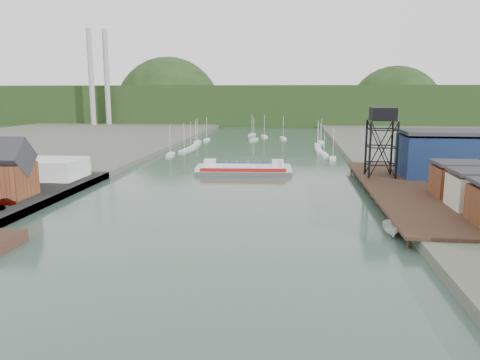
% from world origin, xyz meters
% --- Properties ---
extents(ground, '(600.00, 600.00, 0.00)m').
position_xyz_m(ground, '(0.00, 0.00, 0.00)').
color(ground, '#2F493F').
rests_on(ground, ground).
extents(east_pier, '(14.00, 70.00, 2.45)m').
position_xyz_m(east_pier, '(37.00, 45.00, 1.90)').
color(east_pier, black).
rests_on(east_pier, ground).
extents(white_shed, '(18.00, 12.00, 4.50)m').
position_xyz_m(white_shed, '(-44.00, 50.00, 3.85)').
color(white_shed, silver).
rests_on(white_shed, west_quay).
extents(lift_tower, '(6.50, 6.50, 16.00)m').
position_xyz_m(lift_tower, '(35.00, 58.00, 15.65)').
color(lift_tower, black).
rests_on(lift_tower, east_pier).
extents(blue_shed, '(20.50, 14.50, 11.30)m').
position_xyz_m(blue_shed, '(50.00, 60.00, 7.06)').
color(blue_shed, '#0C1435').
rests_on(blue_shed, east_land).
extents(marina_sailboats, '(57.71, 92.65, 0.90)m').
position_xyz_m(marina_sailboats, '(0.08, 138.46, 0.35)').
color(marina_sailboats, silver).
rests_on(marina_sailboats, ground).
extents(smokestacks, '(11.20, 8.20, 60.00)m').
position_xyz_m(smokestacks, '(-106.00, 232.50, 30.00)').
color(smokestacks, '#A1A19C').
rests_on(smokestacks, ground).
extents(distant_hills, '(500.00, 120.00, 80.00)m').
position_xyz_m(distant_hills, '(-3.98, 301.35, 10.38)').
color(distant_hills, black).
rests_on(distant_hills, ground).
extents(chain_ferry, '(26.19, 12.01, 3.68)m').
position_xyz_m(chain_ferry, '(1.44, 71.27, 1.06)').
color(chain_ferry, '#4F4F52').
rests_on(chain_ferry, ground).
extents(motorboat, '(2.21, 5.46, 2.08)m').
position_xyz_m(motorboat, '(29.64, 17.46, 1.04)').
color(motorboat, silver).
rests_on(motorboat, ground).
extents(car_west_a, '(3.64, 2.06, 1.17)m').
position_xyz_m(car_west_a, '(-36.64, 23.66, 2.18)').
color(car_west_a, '#999999').
rests_on(car_west_a, west_quay).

